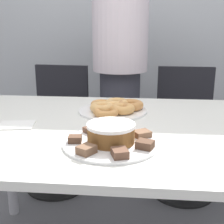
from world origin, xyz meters
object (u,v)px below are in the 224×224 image
object	(u,v)px
person_standing	(120,63)
office_chair_left	(57,131)
frosted_cake	(111,133)
plate_donuts	(113,111)
office_chair_right	(185,136)
napkin	(16,125)
plate_cake	(111,143)

from	to	relation	value
person_standing	office_chair_left	distance (m)	0.67
frosted_cake	office_chair_left	bearing A→B (deg)	114.89
frosted_cake	plate_donuts	bearing A→B (deg)	94.44
plate_donuts	frosted_cake	xyz separation A→B (m)	(0.03, -0.42, 0.04)
office_chair_right	napkin	bearing A→B (deg)	-130.89
person_standing	plate_donuts	bearing A→B (deg)	-88.82
person_standing	office_chair_left	xyz separation A→B (m)	(-0.45, -0.03, -0.50)
person_standing	office_chair_left	world-z (taller)	person_standing
office_chair_left	napkin	bearing A→B (deg)	-79.68
person_standing	office_chair_right	world-z (taller)	person_standing
plate_cake	plate_donuts	size ratio (longest dim) A/B	1.03
frosted_cake	napkin	distance (m)	0.45
office_chair_left	plate_donuts	distance (m)	0.88
plate_cake	frosted_cake	distance (m)	0.04
office_chair_left	plate_donuts	xyz separation A→B (m)	(0.47, -0.66, 0.35)
person_standing	napkin	bearing A→B (deg)	-111.33
plate_cake	napkin	bearing A→B (deg)	157.37
office_chair_right	person_standing	bearing A→B (deg)	177.23
person_standing	napkin	size ratio (longest dim) A/B	10.64
plate_donuts	napkin	size ratio (longest dim) A/B	2.03
plate_cake	plate_donuts	bearing A→B (deg)	94.44
office_chair_right	plate_cake	distance (m)	1.20
plate_cake	frosted_cake	world-z (taller)	frosted_cake
plate_donuts	person_standing	bearing A→B (deg)	91.18
office_chair_right	plate_cake	bearing A→B (deg)	-109.46
office_chair_left	napkin	world-z (taller)	office_chair_left
office_chair_right	napkin	size ratio (longest dim) A/B	5.39
office_chair_left	plate_cake	xyz separation A→B (m)	(0.50, -1.08, 0.35)
plate_donuts	frosted_cake	world-z (taller)	frosted_cake
plate_cake	napkin	size ratio (longest dim) A/B	2.10
office_chair_left	napkin	distance (m)	0.97
person_standing	plate_cake	world-z (taller)	person_standing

